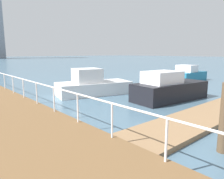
{
  "coord_description": "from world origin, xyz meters",
  "views": [
    {
      "loc": [
        -7.11,
        3.26,
        2.91
      ],
      "look_at": [
        -1.14,
        10.12,
        1.33
      ],
      "focal_mm": 34.09,
      "sensor_mm": 36.0,
      "label": 1
    }
  ],
  "objects": [
    {
      "name": "floating_dock",
      "position": [
        2.63,
        7.48,
        0.09
      ],
      "size": [
        12.26,
        2.0,
        0.18
      ],
      "primitive_type": "cube",
      "color": "#93704C",
      "rests_on": "ground_plane"
    },
    {
      "name": "ground_plane",
      "position": [
        0.0,
        20.0,
        0.0
      ],
      "size": [
        300.0,
        300.0,
        0.0
      ],
      "primitive_type": "plane",
      "color": "slate"
    },
    {
      "name": "moored_boat_3",
      "position": [
        4.0,
        10.71,
        0.71
      ],
      "size": [
        5.2,
        2.48,
        1.82
      ],
      "color": "black",
      "rests_on": "ground_plane"
    },
    {
      "name": "boardwalk_railing",
      "position": [
        -3.15,
        10.65,
        1.26
      ],
      "size": [
        0.06,
        28.5,
        1.08
      ],
      "color": "white",
      "rests_on": "boardwalk"
    },
    {
      "name": "moored_boat_5",
      "position": [
        1.51,
        15.28,
        0.65
      ],
      "size": [
        5.48,
        3.36,
        1.83
      ],
      "color": "white",
      "rests_on": "ground_plane"
    },
    {
      "name": "moored_boat_0",
      "position": [
        13.35,
        14.8,
        0.61
      ],
      "size": [
        4.15,
        2.23,
        1.64
      ],
      "color": "#1E6B8C",
      "rests_on": "ground_plane"
    }
  ]
}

